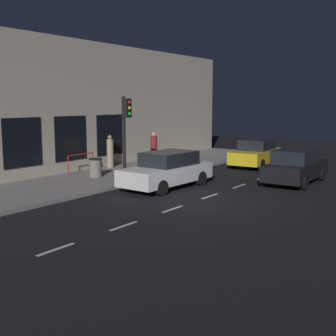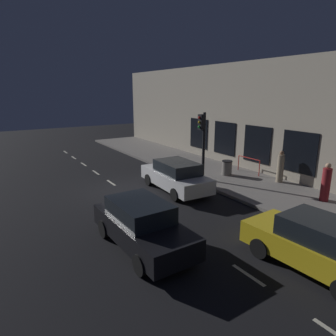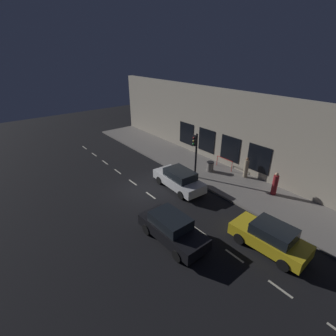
# 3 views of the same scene
# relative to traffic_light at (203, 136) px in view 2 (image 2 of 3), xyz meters

# --- Properties ---
(ground_plane) EXTENTS (60.00, 60.00, 0.00)m
(ground_plane) POSITION_rel_traffic_light_xyz_m (-4.44, 1.07, -2.69)
(ground_plane) COLOR black
(sidewalk) EXTENTS (4.50, 32.00, 0.15)m
(sidewalk) POSITION_rel_traffic_light_xyz_m (1.81, 1.07, -2.61)
(sidewalk) COLOR gray
(sidewalk) RESTS_ON ground
(building_facade) EXTENTS (0.65, 32.00, 6.91)m
(building_facade) POSITION_rel_traffic_light_xyz_m (4.36, 1.07, 0.75)
(building_facade) COLOR #B2A893
(building_facade) RESTS_ON ground
(lane_centre_line) EXTENTS (0.12, 27.20, 0.01)m
(lane_centre_line) POSITION_rel_traffic_light_xyz_m (-4.44, 0.07, -2.69)
(lane_centre_line) COLOR beige
(lane_centre_line) RESTS_ON ground
(traffic_light) EXTENTS (0.50, 0.32, 3.82)m
(traffic_light) POSITION_rel_traffic_light_xyz_m (0.00, 0.00, 0.00)
(traffic_light) COLOR black
(traffic_light) RESTS_ON sidewalk
(parked_car_0) EXTENTS (1.93, 4.43, 1.58)m
(parked_car_0) POSITION_rel_traffic_light_xyz_m (-6.24, -4.64, -1.90)
(parked_car_0) COLOR black
(parked_car_0) RESTS_ON ground
(parked_car_1) EXTENTS (2.07, 4.65, 1.58)m
(parked_car_1) POSITION_rel_traffic_light_xyz_m (-2.03, -0.38, -1.90)
(parked_car_1) COLOR silver
(parked_car_1) RESTS_ON ground
(parked_car_2) EXTENTS (2.01, 4.19, 1.58)m
(parked_car_2) POSITION_rel_traffic_light_xyz_m (-2.55, -8.52, -1.90)
(parked_car_2) COLOR gold
(parked_car_2) RESTS_ON ground
(pedestrian_0) EXTENTS (0.42, 0.42, 1.78)m
(pedestrian_0) POSITION_rel_traffic_light_xyz_m (3.45, -2.66, -1.71)
(pedestrian_0) COLOR gray
(pedestrian_0) RESTS_ON sidewalk
(pedestrian_1) EXTENTS (0.42, 0.42, 1.80)m
(pedestrian_1) POSITION_rel_traffic_light_xyz_m (2.73, -5.69, -1.71)
(pedestrian_1) COLOR maroon
(pedestrian_1) RESTS_ON sidewalk
(trash_bin) EXTENTS (0.63, 0.63, 0.88)m
(trash_bin) POSITION_rel_traffic_light_xyz_m (1.95, -0.01, -2.09)
(trash_bin) COLOR slate
(trash_bin) RESTS_ON sidewalk
(red_railing) EXTENTS (0.05, 1.76, 0.97)m
(red_railing) POSITION_rel_traffic_light_xyz_m (3.38, -0.42, -1.84)
(red_railing) COLOR red
(red_railing) RESTS_ON sidewalk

